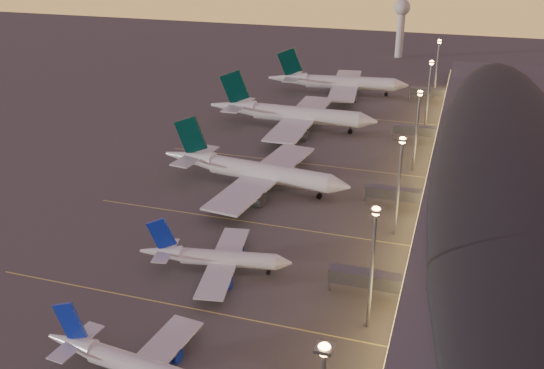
{
  "coord_description": "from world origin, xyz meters",
  "views": [
    {
      "loc": [
        48.05,
        -98.01,
        72.32
      ],
      "look_at": [
        2.0,
        45.0,
        7.0
      ],
      "focal_mm": 40.0,
      "sensor_mm": 36.0,
      "label": 1
    }
  ],
  "objects_px": {
    "airliner_wide_mid": "(292,114)",
    "airliner_wide_far": "(338,83)",
    "airliner_wide_near": "(253,171)",
    "radar_tower": "(401,19)",
    "airliner_narrow_north": "(215,258)",
    "airliner_narrow_south": "(131,364)"
  },
  "relations": [
    {
      "from": "airliner_narrow_north",
      "to": "airliner_wide_near",
      "type": "xyz_separation_m",
      "value": [
        -7.66,
        47.24,
        1.75
      ]
    },
    {
      "from": "airliner_wide_mid",
      "to": "airliner_wide_far",
      "type": "xyz_separation_m",
      "value": [
        6.06,
        54.25,
        -0.16
      ]
    },
    {
      "from": "airliner_wide_near",
      "to": "radar_tower",
      "type": "relative_size",
      "value": 1.86
    },
    {
      "from": "airliner_narrow_south",
      "to": "airliner_wide_far",
      "type": "distance_m",
      "value": 195.9
    },
    {
      "from": "airliner_wide_near",
      "to": "airliner_wide_far",
      "type": "distance_m",
      "value": 111.29
    },
    {
      "from": "airliner_wide_near",
      "to": "radar_tower",
      "type": "xyz_separation_m",
      "value": [
        17.76,
        202.69,
        16.91
      ]
    },
    {
      "from": "airliner_narrow_north",
      "to": "radar_tower",
      "type": "bearing_deg",
      "value": 77.78
    },
    {
      "from": "airliner_narrow_north",
      "to": "airliner_wide_near",
      "type": "relative_size",
      "value": 0.58
    },
    {
      "from": "airliner_wide_near",
      "to": "airliner_wide_mid",
      "type": "bearing_deg",
      "value": 101.55
    },
    {
      "from": "airliner_narrow_north",
      "to": "airliner_wide_far",
      "type": "height_order",
      "value": "airliner_wide_far"
    },
    {
      "from": "airliner_wide_near",
      "to": "airliner_narrow_north",
      "type": "bearing_deg",
      "value": -73.99
    },
    {
      "from": "radar_tower",
      "to": "airliner_wide_mid",
      "type": "bearing_deg",
      "value": -98.78
    },
    {
      "from": "airliner_wide_near",
      "to": "airliner_wide_far",
      "type": "xyz_separation_m",
      "value": [
        1.32,
        111.28,
        0.27
      ]
    },
    {
      "from": "airliner_wide_near",
      "to": "airliner_wide_mid",
      "type": "distance_m",
      "value": 57.23
    },
    {
      "from": "airliner_wide_mid",
      "to": "radar_tower",
      "type": "distance_m",
      "value": 148.3
    },
    {
      "from": "airliner_narrow_north",
      "to": "airliner_wide_far",
      "type": "xyz_separation_m",
      "value": [
        -6.35,
        158.52,
        2.03
      ]
    },
    {
      "from": "airliner_wide_mid",
      "to": "airliner_wide_far",
      "type": "distance_m",
      "value": 54.58
    },
    {
      "from": "airliner_wide_near",
      "to": "airliner_wide_mid",
      "type": "xyz_separation_m",
      "value": [
        -4.74,
        57.03,
        0.43
      ]
    },
    {
      "from": "airliner_wide_far",
      "to": "radar_tower",
      "type": "distance_m",
      "value": 94.35
    },
    {
      "from": "airliner_wide_mid",
      "to": "airliner_wide_near",
      "type": "bearing_deg",
      "value": -85.29
    },
    {
      "from": "airliner_narrow_south",
      "to": "airliner_wide_far",
      "type": "height_order",
      "value": "airliner_wide_far"
    },
    {
      "from": "airliner_narrow_south",
      "to": "airliner_wide_near",
      "type": "xyz_separation_m",
      "value": [
        -7.85,
        84.5,
        1.71
      ]
    }
  ]
}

